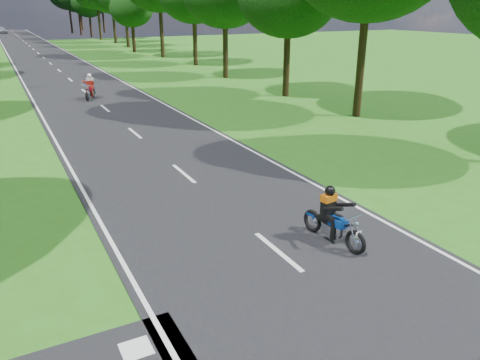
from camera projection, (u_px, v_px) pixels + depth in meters
ground at (332, 297)px, 9.10m from camera, size 160.00×160.00×0.00m
main_road at (44, 58)px, 50.64m from camera, size 7.00×140.00×0.02m
road_markings at (44, 59)px, 49.02m from camera, size 7.40×140.00×0.01m
rider_near_blue at (334, 215)px, 10.94m from camera, size 0.79×1.73×1.39m
rider_far_red at (90, 86)px, 28.04m from camera, size 1.26×1.89×1.50m
distant_car at (1, 30)px, 94.90m from camera, size 2.46×4.10×1.31m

